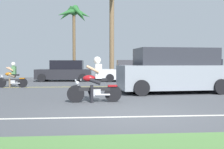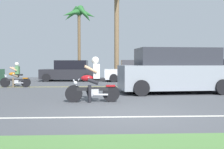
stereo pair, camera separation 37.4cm
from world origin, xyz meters
The scene contains 11 objects.
ground centered at (0.00, 3.00, -0.02)m, with size 56.00×30.00×0.04m, color #4C4F54.
lane_line_near centered at (0.00, -0.41, 0.00)m, with size 50.40×0.12×0.01m, color silver.
lane_line_far centered at (0.00, 7.90, 0.00)m, with size 50.40×0.12×0.01m, color yellow.
motorcyclist centered at (-1.01, 2.10, 0.64)m, with size 1.81×0.59×1.51m.
suv_nearby centered at (2.51, 4.76, 0.94)m, with size 5.00×2.52×1.94m.
parked_car_1 centered at (-2.95, 12.82, 0.70)m, with size 3.97×2.11×1.49m.
parked_car_2 centered at (1.91, 12.26, 0.71)m, with size 4.52×2.11×1.51m.
parked_car_3 centered at (7.45, 12.71, 0.73)m, with size 4.10×2.15×1.57m.
palm_tree_0 centered at (-2.47, 16.25, 5.21)m, with size 2.98×2.95×6.17m.
palm_tree_1 centered at (0.63, 15.59, 6.53)m, with size 3.44×3.39×8.04m.
motorcyclist_distant centered at (-5.29, 7.86, 0.57)m, with size 1.62×0.53×1.35m.
Camera 2 is at (-0.82, -6.84, 1.31)m, focal length 43.27 mm.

